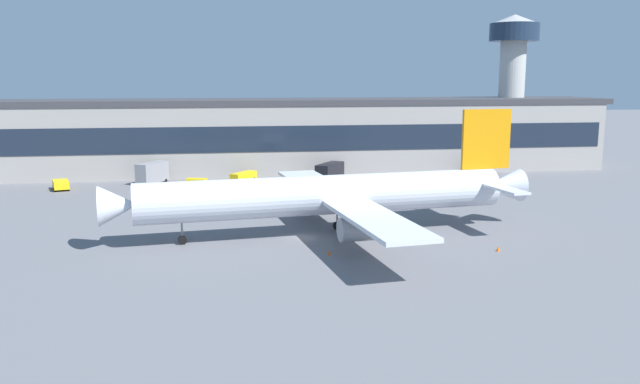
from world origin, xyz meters
name	(u,v)px	position (x,y,z in m)	size (l,w,h in m)	color
ground_plane	(302,237)	(0.00, 0.00, 0.00)	(600.00, 600.00, 0.00)	slate
terminal_building	(267,135)	(0.00, 60.37, 7.88)	(150.80, 18.68, 15.72)	#9E9993
airliner	(332,195)	(4.06, 1.11, 5.30)	(56.81, 48.87, 16.07)	silver
control_tower	(512,73)	(57.62, 64.06, 21.40)	(11.24, 11.24, 34.55)	#B7B7B2
fuel_truck	(329,171)	(11.50, 46.32, 1.88)	(6.97, 8.55, 3.35)	black
stair_truck	(478,167)	(43.08, 46.68, 1.98)	(6.40, 5.07, 3.55)	gray
belt_loader	(244,176)	(-5.58, 46.42, 1.15)	(5.48, 6.29, 1.95)	yellow
pushback_tractor	(61,184)	(-39.12, 42.51, 1.05)	(3.88, 5.35, 1.75)	yellow
catering_truck	(152,172)	(-23.23, 46.79, 2.29)	(5.99, 7.49, 4.15)	gray
baggage_tug	(197,183)	(-14.50, 40.16, 1.09)	(4.05, 3.03, 1.85)	yellow
traffic_cone_0	(329,252)	(2.08, -8.69, 0.29)	(0.46, 0.46, 0.58)	#F2590C
traffic_cone_1	(498,249)	(22.19, -10.24, 0.30)	(0.47, 0.47, 0.59)	#F2590C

